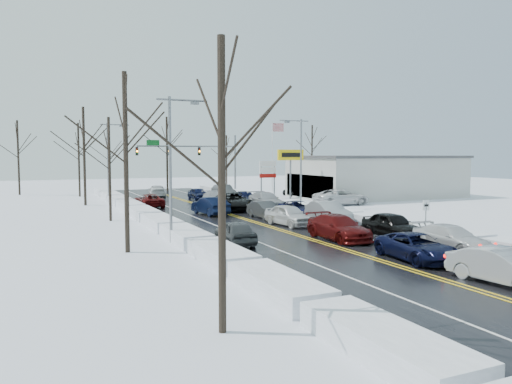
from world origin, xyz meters
name	(u,v)px	position (x,y,z in m)	size (l,w,h in m)	color
ground	(267,226)	(0.00, 0.00, 0.00)	(160.00, 160.00, 0.00)	silver
road_surface	(257,223)	(0.00, 2.00, 0.01)	(14.00, 84.00, 0.01)	black
snow_bank_left	(163,229)	(-7.60, 2.00, 0.00)	(1.91, 72.00, 0.79)	white
snow_bank_right	(337,218)	(7.60, 2.00, 0.00)	(1.91, 72.00, 0.79)	white
traffic_signal_mast	(199,154)	(3.45, 27.99, 5.48)	(13.28, 0.39, 8.00)	slate
tires_plus_sign	(291,159)	(10.50, 15.99, 4.99)	(3.20, 0.34, 6.00)	slate
used_vehicles_sign	(268,172)	(10.50, 22.00, 3.32)	(2.20, 0.22, 4.65)	slate
speed_limit_sign	(426,211)	(8.20, -8.00, 1.63)	(0.55, 0.09, 2.35)	slate
flagpole	(273,151)	(15.17, 30.00, 5.93)	(1.87, 1.20, 10.00)	silver
dealership_building	(376,176)	(23.98, 18.00, 2.66)	(20.40, 12.40, 5.30)	#BBBCB7
streetlight_ne	(299,156)	(8.30, 10.00, 5.31)	(3.20, 0.25, 9.00)	slate
streetlight_sw	(173,157)	(-8.30, -4.00, 5.31)	(3.20, 0.25, 9.00)	slate
streetlight_nw	(110,156)	(-8.30, 24.00, 5.31)	(3.20, 0.25, 9.00)	slate
tree_left_a	(222,127)	(-11.00, -20.00, 6.29)	(3.60, 3.60, 9.00)	#2D231C
tree_left_b	(125,127)	(-11.50, -6.00, 6.99)	(4.00, 4.00, 10.00)	#2D231C
tree_left_c	(109,149)	(-10.50, 8.00, 5.94)	(3.40, 3.40, 8.50)	#2D231C
tree_left_d	(84,137)	(-11.20, 22.00, 7.33)	(4.20, 4.20, 10.50)	#2D231C
tree_left_e	(79,145)	(-10.80, 34.00, 6.64)	(3.80, 3.80, 9.50)	#2D231C
tree_far_a	(18,143)	(-18.00, 40.00, 6.99)	(4.00, 4.00, 10.00)	#2D231C
tree_far_b	(109,149)	(-6.00, 41.00, 6.29)	(3.60, 3.60, 9.00)	#2D231C
tree_far_c	(167,139)	(2.00, 39.00, 7.68)	(4.40, 4.40, 11.00)	#2D231C
tree_far_d	(227,151)	(12.00, 40.50, 5.94)	(3.40, 3.40, 8.50)	#2D231C
tree_far_e	(312,143)	(28.00, 41.00, 7.33)	(4.20, 4.20, 10.50)	#2D231C
queued_car_1	(502,284)	(1.75, -19.47, 0.00)	(1.61, 4.63, 1.52)	#AFB1B7
queued_car_2	(416,260)	(1.78, -14.29, 0.00)	(2.32, 5.03, 1.40)	black
queued_car_3	(338,240)	(1.62, -7.30, 0.00)	(2.21, 5.45, 1.58)	#510B0A
queued_car_4	(289,225)	(1.66, -0.39, 0.00)	(1.91, 4.75, 1.62)	silver
queued_car_5	(265,218)	(1.88, 4.41, 0.00)	(1.53, 4.38, 1.44)	#3A3C3F
queued_car_6	(234,210)	(1.67, 11.17, 0.00)	(2.86, 6.20, 1.72)	black
queued_car_7	(215,205)	(1.72, 16.77, 0.00)	(2.05, 5.04, 1.46)	#A0A2A8
queued_car_8	(198,200)	(1.81, 23.18, 0.00)	(1.72, 4.26, 1.45)	black
queued_car_11	(451,251)	(5.37, -13.10, 0.00)	(2.03, 4.99, 1.45)	silver
queued_car_12	(392,238)	(5.19, -8.22, 0.00)	(1.98, 4.92, 1.68)	black
queued_car_13	(328,223)	(5.25, -0.32, 0.00)	(1.82, 5.22, 1.72)	#96999D
queued_car_14	(298,216)	(5.21, 4.57, 0.00)	(2.20, 4.77, 1.33)	black
queued_car_15	(266,208)	(5.20, 11.26, 0.00)	(2.29, 5.63, 1.63)	#9FA2A7
queued_car_16	(245,203)	(5.29, 16.85, 0.00)	(1.71, 4.24, 1.45)	black
queued_car_17	(224,198)	(5.39, 24.05, 0.00)	(1.77, 5.09, 1.68)	#404345
oncoming_car_0	(210,215)	(-1.65, 8.59, 0.00)	(1.72, 4.94, 1.63)	black
oncoming_car_1	(149,207)	(-5.40, 17.13, 0.00)	(2.34, 5.07, 1.41)	#540B0B
oncoming_car_2	(157,197)	(-1.76, 29.52, 0.00)	(2.07, 5.10, 1.48)	silver
oncoming_car_3	(235,244)	(-5.09, -6.19, 0.00)	(1.75, 4.34, 1.48)	#3E4143
parked_car_0	(341,205)	(14.11, 11.05, 0.00)	(2.84, 6.15, 1.71)	silver
parked_car_1	(338,200)	(17.01, 16.08, 0.00)	(1.89, 4.64, 1.35)	#3C3E41
parked_car_2	(293,196)	(14.83, 23.36, 0.00)	(1.61, 4.01, 1.37)	black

